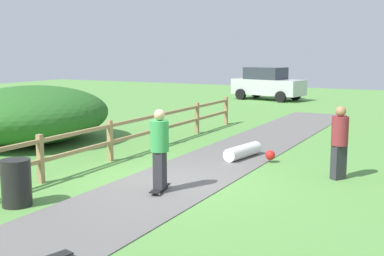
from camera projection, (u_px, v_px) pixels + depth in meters
name	position (u px, v px, depth m)	size (l,w,h in m)	color
ground_plane	(171.00, 184.00, 11.32)	(60.00, 60.00, 0.00)	#568E42
asphalt_path	(171.00, 183.00, 11.32)	(2.40, 28.00, 0.02)	#605E5B
wooden_fence	(78.00, 144.00, 12.40)	(0.12, 18.12, 1.10)	#997A51
bush_large	(31.00, 114.00, 16.18)	(4.52, 5.43, 1.82)	#286023
trash_bin	(16.00, 183.00, 9.65)	(0.56, 0.56, 0.90)	black
skater_riding	(160.00, 146.00, 10.47)	(0.45, 0.82, 1.73)	black
skater_fallen	(245.00, 152.00, 13.85)	(1.25, 1.48, 0.36)	white
bystander_maroon	(340.00, 139.00, 11.57)	(0.53, 0.53, 1.69)	#2D2D33
parked_car_silver	(267.00, 84.00, 30.12)	(4.46, 2.65, 1.92)	#B7B7BC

